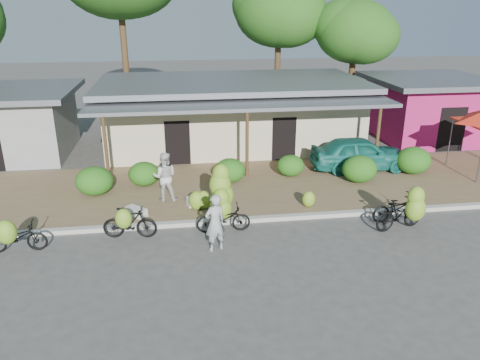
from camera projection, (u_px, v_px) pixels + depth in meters
The scene contains 27 objects.
ground at pixel (278, 250), 13.94m from camera, with size 100.00×100.00×0.00m, color #494644.
sidewalk at pixel (251, 187), 18.55m from camera, with size 60.00×6.00×0.12m, color olive.
curb at pixel (266, 219), 15.76m from camera, with size 60.00×0.25×0.15m, color #A8A399.
shop_main at pixel (232, 113), 23.45m from camera, with size 13.00×8.50×3.35m.
shop_pink at pixel (427, 107), 24.90m from camera, with size 6.00×6.00×3.25m.
shop_grey at pixel (1, 122), 22.09m from camera, with size 7.00×6.00×3.15m.
tree_center_right at pixel (275, 9), 27.43m from camera, with size 5.37×5.27×8.57m.
tree_near_right at pixel (351, 30), 26.49m from camera, with size 4.58×4.42×7.18m.
hedge_0 at pixel (94, 181), 17.44m from camera, with size 1.39×1.25×1.09m, color #2A5E15.
hedge_1 at pixel (144, 174), 18.37m from camera, with size 1.22×1.10×0.95m, color #2A5E15.
hedge_2 at pixel (230, 170), 18.71m from camera, with size 1.25×1.12×0.97m, color #2A5E15.
hedge_3 at pixel (291, 166), 19.40m from camera, with size 1.14×1.02×0.89m, color #2A5E15.
hedge_4 at pixel (360, 169), 18.71m from camera, with size 1.39×1.26×1.09m, color #2A5E15.
hedge_5 at pixel (413, 160), 19.65m from camera, with size 1.46×1.32×1.14m, color #2A5E15.
bike_far_left at pixel (15, 237), 13.55m from camera, with size 1.75×1.21×1.32m.
bike_left at pixel (129, 222), 14.37m from camera, with size 1.73×1.20×1.27m.
bike_center at pixel (222, 203), 15.02m from camera, with size 1.73×1.16×2.11m.
bike_right at pixel (404, 211), 14.79m from camera, with size 1.86×1.35×1.70m.
bike_far_right at pixel (397, 208), 15.63m from camera, with size 1.83×0.79×0.93m.
loose_banana_a at pixel (197, 200), 16.24m from camera, with size 0.54×0.46×0.68m, color #96AE2B.
loose_banana_b at pixel (204, 200), 16.31m from camera, with size 0.53×0.45×0.67m, color #96AE2B.
loose_banana_c at pixel (309, 199), 16.48m from camera, with size 0.46×0.40×0.58m, color #96AE2B.
sack_near at pixel (199, 201), 16.71m from camera, with size 0.85×0.40×0.30m, color silver.
sack_far at pixel (136, 212), 15.84m from camera, with size 0.75×0.38×0.28m, color silver.
vendor at pixel (215, 223), 13.63m from camera, with size 0.64×0.42×1.77m, color #999999.
bystander at pixel (165, 177), 16.83m from camera, with size 0.88×0.69×1.82m, color silver.
teal_van at pixel (360, 153), 20.09m from camera, with size 1.69×4.21×1.43m, color #186E60.
Camera 1 is at (-2.87, -12.01, 6.88)m, focal length 35.00 mm.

